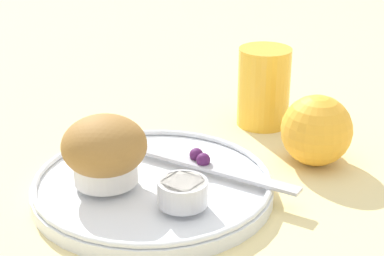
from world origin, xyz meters
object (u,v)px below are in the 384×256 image
object	(u,v)px
orange_fruit	(317,130)
juice_glass	(264,87)
muffin	(105,151)
butter_knife	(212,168)

from	to	relation	value
orange_fruit	juice_glass	distance (m)	0.12
muffin	butter_knife	world-z (taller)	muffin
muffin	butter_knife	size ratio (longest dim) A/B	0.47
muffin	orange_fruit	distance (m)	0.24
muffin	butter_knife	distance (m)	0.11
butter_knife	juice_glass	size ratio (longest dim) A/B	1.78
butter_knife	juice_glass	xyz separation A→B (m)	(-0.11, 0.14, 0.03)
muffin	orange_fruit	xyz separation A→B (m)	(0.04, 0.23, -0.01)
butter_knife	juice_glass	bearing A→B (deg)	98.74
orange_fruit	butter_knife	bearing A→B (deg)	-94.47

